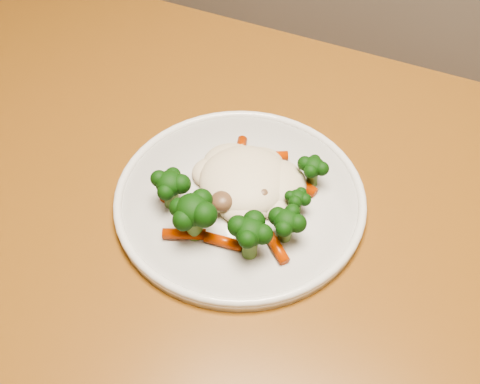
{
  "coord_description": "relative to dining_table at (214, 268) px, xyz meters",
  "views": [
    {
      "loc": [
        0.32,
        -0.11,
        1.29
      ],
      "look_at": [
        0.14,
        0.3,
        0.77
      ],
      "focal_mm": 45.0,
      "sensor_mm": 36.0,
      "label": 1
    }
  ],
  "objects": [
    {
      "name": "dining_table",
      "position": [
        0.0,
        0.0,
        0.0
      ],
      "size": [
        1.14,
        0.76,
        0.75
      ],
      "rotation": [
        0.0,
        0.0,
        -0.01
      ],
      "color": "brown",
      "rests_on": "ground"
    },
    {
      "name": "plate",
      "position": [
        0.02,
        0.03,
        0.11
      ],
      "size": [
        0.29,
        0.29,
        0.01
      ],
      "primitive_type": "cylinder",
      "color": "silver",
      "rests_on": "dining_table"
    },
    {
      "name": "meal",
      "position": [
        0.03,
        0.02,
        0.14
      ],
      "size": [
        0.18,
        0.18,
        0.05
      ],
      "color": "beige",
      "rests_on": "plate"
    }
  ]
}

